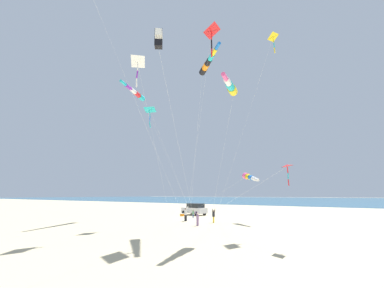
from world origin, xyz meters
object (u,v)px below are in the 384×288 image
person_bystander_far (193,213)px  kite_delta_red_high_left (286,167)px  person_adult_flyer (186,213)px  kite_delta_black_fish_shape (150,110)px  parked_car (194,209)px  kite_box_purple_drifting (159,40)px  kite_windsock_white_trailing (136,93)px  kite_windsock_long_streamer_left (249,177)px  person_child_green_jacket (198,218)px  person_child_grey_jacket (214,215)px  kite_delta_magenta_far_left (272,38)px  cooler_box (182,215)px  kite_windsock_green_low_center (230,86)px  kite_windsock_blue_topmost (208,63)px  kite_delta_teal_far_right (137,62)px  kite_delta_striped_overhead (211,31)px

person_bystander_far → kite_delta_red_high_left: (12.66, 16.50, 4.43)m
person_adult_flyer → kite_delta_black_fish_shape: (6.68, -0.24, 11.81)m
parked_car → kite_box_purple_drifting: bearing=30.2°
kite_delta_black_fish_shape → kite_windsock_white_trailing: kite_windsock_white_trailing is taller
person_adult_flyer → kite_windsock_long_streamer_left: kite_windsock_long_streamer_left is taller
parked_car → kite_delta_red_high_left: kite_delta_red_high_left is taller
person_child_green_jacket → person_bystander_far: 8.84m
person_child_grey_jacket → kite_delta_magenta_far_left: kite_delta_magenta_far_left is taller
cooler_box → kite_windsock_white_trailing: bearing=-21.3°
person_child_green_jacket → kite_windsock_green_low_center: bearing=54.6°
cooler_box → kite_windsock_green_low_center: 23.78m
parked_car → kite_windsock_blue_topmost: 23.79m
kite_delta_black_fish_shape → kite_delta_magenta_far_left: kite_delta_magenta_far_left is taller
kite_windsock_blue_topmost → kite_delta_teal_far_right: size_ratio=1.06×
cooler_box → kite_delta_teal_far_right: kite_delta_teal_far_right is taller
kite_windsock_green_low_center → kite_windsock_white_trailing: bearing=-107.0°
person_child_green_jacket → kite_delta_red_high_left: size_ratio=0.12×
kite_delta_red_high_left → kite_box_purple_drifting: 11.72m
kite_windsock_blue_topmost → kite_delta_striped_overhead: 3.25m
cooler_box → kite_delta_red_high_left: bearing=53.9°
kite_delta_black_fish_shape → kite_delta_striped_overhead: size_ratio=0.68×
kite_delta_striped_overhead → kite_windsock_long_streamer_left: bearing=-174.3°
parked_car → kite_windsock_green_low_center: 24.83m
parked_car → cooler_box: 2.85m
person_child_grey_jacket → cooler_box: bearing=-120.6°
parked_car → kite_box_purple_drifting: kite_box_purple_drifting is taller
person_child_green_jacket → kite_delta_teal_far_right: (8.09, -1.47, 14.94)m
person_child_grey_jacket → parked_car: bearing=-133.6°
person_bystander_far → kite_delta_black_fish_shape: size_ratio=0.09×
cooler_box → kite_windsock_long_streamer_left: kite_windsock_long_streamer_left is taller
person_child_grey_jacket → kite_delta_magenta_far_left: (0.66, 8.52, 19.82)m
kite_delta_magenta_far_left → kite_windsock_blue_topmost: kite_delta_magenta_far_left is taller
parked_car → cooler_box: parked_car is taller
parked_car → kite_windsock_long_streamer_left: kite_windsock_long_streamer_left is taller
person_child_green_jacket → kite_delta_red_high_left: 13.14m
kite_windsock_white_trailing → kite_delta_magenta_far_left: bearing=95.7°
kite_windsock_white_trailing → kite_windsock_long_streamer_left: 20.69m
kite_delta_teal_far_right → kite_delta_magenta_far_left: bearing=138.2°
person_adult_flyer → kite_box_purple_drifting: bearing=31.3°
person_child_grey_jacket → kite_delta_striped_overhead: size_ratio=0.08×
person_child_green_jacket → kite_delta_red_high_left: (5.73, 11.03, 4.26)m
kite_delta_striped_overhead → kite_delta_red_high_left: bearing=76.0°
kite_delta_magenta_far_left → kite_windsock_green_low_center: size_ratio=1.64×
kite_delta_magenta_far_left → kite_delta_teal_far_right: kite_delta_magenta_far_left is taller
kite_windsock_long_streamer_left → cooler_box: bearing=-101.3°
person_child_grey_jacket → kite_windsock_blue_topmost: bearing=27.4°
person_adult_flyer → kite_windsock_white_trailing: kite_windsock_white_trailing is taller
kite_delta_red_high_left → kite_windsock_green_low_center: size_ratio=1.00×
person_child_grey_jacket → person_bystander_far: (-3.35, -5.34, -0.23)m
kite_delta_black_fish_shape → kite_windsock_green_low_center: bearing=83.6°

